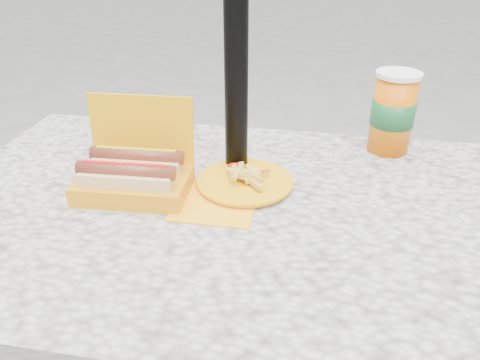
% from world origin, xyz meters
% --- Properties ---
extents(picnic_table, '(1.20, 0.80, 0.75)m').
position_xyz_m(picnic_table, '(0.00, 0.00, 0.64)').
color(picnic_table, beige).
rests_on(picnic_table, ground).
extents(umbrella_pole, '(0.05, 0.05, 2.20)m').
position_xyz_m(umbrella_pole, '(0.00, 0.16, 1.10)').
color(umbrella_pole, black).
rests_on(umbrella_pole, ground).
extents(hotdog_box, '(0.23, 0.17, 0.18)m').
position_xyz_m(hotdog_box, '(-0.19, 0.02, 0.79)').
color(hotdog_box, '#E3A008').
rests_on(hotdog_box, picnic_table).
extents(fries_plate, '(0.23, 0.26, 0.04)m').
position_xyz_m(fries_plate, '(0.03, 0.07, 0.76)').
color(fries_plate, '#FAAB13').
rests_on(fries_plate, picnic_table).
extents(soda_cup, '(0.10, 0.10, 0.19)m').
position_xyz_m(soda_cup, '(0.35, 0.32, 0.85)').
color(soda_cup, orange).
rests_on(soda_cup, picnic_table).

